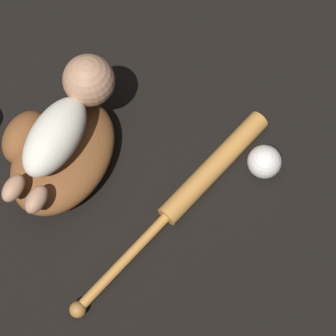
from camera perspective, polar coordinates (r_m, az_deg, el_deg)
The scene contains 5 objects.
ground_plane at distance 1.28m, azimuth -9.15°, elevation -0.45°, with size 6.00×6.00×0.00m, color black.
baseball_glove at distance 1.26m, azimuth -11.15°, elevation 1.65°, with size 0.33×0.28×0.10m.
baby_figure at distance 1.18m, azimuth -10.08°, elevation 5.33°, with size 0.36×0.16×0.11m.
baseball_bat at distance 1.23m, azimuth 2.98°, elevation -1.71°, with size 0.60×0.10×0.05m.
baseball at distance 1.25m, azimuth 9.77°, elevation 0.64°, with size 0.08×0.08×0.08m.
Camera 1 is at (-0.26, -0.45, 1.17)m, focal length 60.00 mm.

